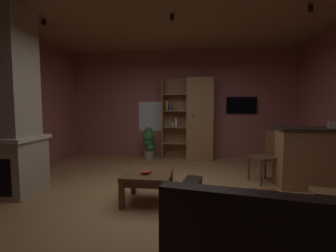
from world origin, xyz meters
The scene contains 18 objects.
floor centered at (0.00, 0.00, -0.01)m, with size 5.97×5.86×0.02m, color #A37A4C.
wall_back centered at (0.00, 2.96, 1.43)m, with size 6.09×0.06×2.87m, color #9E5B56.
ceiling centered at (0.00, 0.00, 2.88)m, with size 5.97×5.86×0.02m, color #8E6B47.
window_pane_back centered at (-0.76, 2.92, 1.10)m, with size 0.75×0.01×0.79m, color white.
stone_fireplace centered at (-2.43, -0.17, 1.30)m, with size 0.93×0.79×2.87m.
bookshelf_cabinet centered at (0.44, 2.68, 1.04)m, with size 1.30×0.41×2.10m.
kitchen_bar_counter centered at (2.53, 0.73, 0.51)m, with size 1.41×0.59×1.02m.
tissue_box centered at (2.65, 0.63, 1.08)m, with size 0.12×0.12×0.11m, color #BFB299.
leather_couch centered at (1.12, -1.74, 0.30)m, with size 1.76×1.17×0.84m.
coffee_table centered at (-0.21, -0.25, 0.35)m, with size 0.66×0.66×0.43m.
table_book_0 centered at (-0.21, -0.23, 0.44)m, with size 0.10×0.11×0.02m, color #B22D2D.
table_book_1 centered at (-0.23, -0.32, 0.46)m, with size 0.12×0.10×0.02m, color #B22D2D.
dining_chair centered at (1.75, 0.93, 0.53)m, with size 0.55×0.55×0.92m.
potted_floor_plant centered at (-0.78, 2.53, 0.45)m, with size 0.31×0.33×0.83m.
wall_mounted_tv centered at (1.60, 2.90, 1.40)m, with size 0.77×0.06×0.43m.
track_light_spot_0 centered at (-2.12, 0.36, 2.80)m, with size 0.07×0.07×0.09m, color black.
track_light_spot_1 centered at (0.07, 0.41, 2.80)m, with size 0.07×0.07×0.09m, color black.
track_light_spot_2 centered at (2.11, 0.32, 2.80)m, with size 0.07×0.07×0.09m, color black.
Camera 1 is at (0.51, -3.55, 1.38)m, focal length 25.74 mm.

